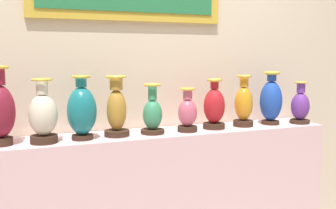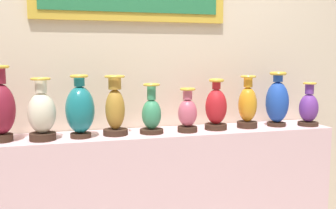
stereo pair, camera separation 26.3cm
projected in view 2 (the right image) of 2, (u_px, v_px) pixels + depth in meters
name	position (u px, v px, depth m)	size (l,w,h in m)	color
display_shelf	(168.00, 195.00, 2.71)	(2.32, 0.38, 0.89)	beige
back_wall	(158.00, 66.00, 2.84)	(4.44, 0.14, 2.60)	beige
vase_burgundy	(1.00, 108.00, 2.32)	(0.17, 0.17, 0.45)	#382319
vase_ivory	(42.00, 114.00, 2.37)	(0.17, 0.17, 0.38)	#382319
vase_teal	(80.00, 110.00, 2.44)	(0.18, 0.18, 0.39)	#382319
vase_ochre	(115.00, 109.00, 2.52)	(0.16, 0.16, 0.38)	#382319
vase_jade	(152.00, 114.00, 2.58)	(0.16, 0.16, 0.33)	#382319
vase_rose	(187.00, 113.00, 2.63)	(0.13, 0.13, 0.30)	#382319
vase_crimson	(216.00, 108.00, 2.71)	(0.15, 0.15, 0.35)	#382319
vase_amber	(248.00, 106.00, 2.78)	(0.14, 0.14, 0.37)	#382319
vase_sapphire	(277.00, 102.00, 2.84)	(0.16, 0.16, 0.39)	#382319
vase_violet	(309.00, 108.00, 2.86)	(0.15, 0.15, 0.32)	#382319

